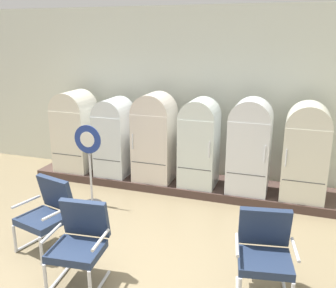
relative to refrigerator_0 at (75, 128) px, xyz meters
The scene contains 13 objects.
ground 3.79m from the refrigerator_0, 53.57° to the right, with size 12.00×10.00×0.05m, color #847456.
back_wall 2.38m from the refrigerator_0, 18.49° to the left, with size 11.76×0.12×3.30m.
display_plinth 2.35m from the refrigerator_0, ahead, with size 5.74×0.95×0.15m, color #46332D.
refrigerator_0 is the anchor object (origin of this frame).
refrigerator_1 0.86m from the refrigerator_0, ahead, with size 0.61×0.72×1.48m.
refrigerator_2 1.70m from the refrigerator_0, ahead, with size 0.71×0.65×1.63m.
refrigerator_3 2.55m from the refrigerator_0, ahead, with size 0.64×0.66×1.57m.
refrigerator_4 3.43m from the refrigerator_0, ahead, with size 0.69×0.62×1.62m.
refrigerator_5 4.33m from the refrigerator_0, ahead, with size 0.70×0.72×1.59m.
armchair_left 2.75m from the refrigerator_0, 66.05° to the right, with size 0.73×0.74×0.96m.
armchair_right 4.69m from the refrigerator_0, 32.60° to the right, with size 0.71×0.71×0.96m.
armchair_center 3.57m from the refrigerator_0, 57.44° to the right, with size 0.68×0.68×0.96m.
sign_stand 1.54m from the refrigerator_0, 49.54° to the right, with size 0.47×0.32×1.39m.
Camera 1 is at (1.94, -3.36, 2.81)m, focal length 40.39 mm.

